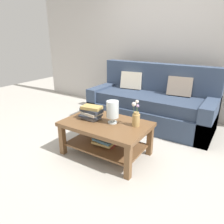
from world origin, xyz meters
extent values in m
plane|color=#B7B2A8|center=(0.00, 0.00, 0.00)|extent=(10.00, 10.00, 0.00)
cube|color=#BCB7B2|center=(0.00, 1.65, 1.35)|extent=(6.40, 0.12, 2.70)
cube|color=#384760|center=(0.05, 0.87, 0.18)|extent=(2.18, 0.90, 0.36)
cube|color=#324057|center=(0.05, 0.84, 0.46)|extent=(1.94, 0.74, 0.20)
cube|color=#384760|center=(0.05, 1.22, 0.71)|extent=(2.18, 0.20, 0.70)
cube|color=#384760|center=(-0.94, 0.87, 0.30)|extent=(0.20, 0.90, 0.60)
cube|color=#384760|center=(1.04, 0.87, 0.30)|extent=(0.20, 0.90, 0.60)
cube|color=beige|center=(-0.44, 1.08, 0.72)|extent=(0.42, 0.24, 0.34)
cube|color=gray|center=(0.48, 1.08, 0.72)|extent=(0.42, 0.22, 0.34)
cube|color=brown|center=(-0.03, -0.41, 0.44)|extent=(1.12, 0.73, 0.05)
cube|color=brown|center=(-0.53, -0.72, 0.21)|extent=(0.07, 0.07, 0.42)
cube|color=brown|center=(0.48, -0.72, 0.21)|extent=(0.07, 0.07, 0.42)
cube|color=brown|center=(-0.53, -0.11, 0.21)|extent=(0.07, 0.07, 0.42)
cube|color=brown|center=(0.48, -0.11, 0.21)|extent=(0.07, 0.07, 0.42)
cube|color=brown|center=(-0.03, -0.41, 0.14)|extent=(1.00, 0.61, 0.02)
cube|color=#993833|center=(-0.03, -0.40, 0.17)|extent=(0.29, 0.22, 0.03)
cube|color=tan|center=(-0.03, -0.46, 0.20)|extent=(0.29, 0.21, 0.03)
cube|color=#3D6075|center=(-0.03, -0.44, 0.23)|extent=(0.30, 0.22, 0.03)
cube|color=slate|center=(-0.28, -0.41, 0.49)|extent=(0.26, 0.19, 0.04)
cube|color=#2D333D|center=(-0.27, -0.42, 0.52)|extent=(0.30, 0.22, 0.02)
cube|color=beige|center=(-0.27, -0.42, 0.55)|extent=(0.26, 0.20, 0.04)
cube|color=#2D333D|center=(-0.27, -0.41, 0.59)|extent=(0.31, 0.19, 0.04)
cube|color=tan|center=(-0.26, -0.41, 0.63)|extent=(0.28, 0.20, 0.04)
cylinder|color=silver|center=(0.05, -0.37, 0.47)|extent=(0.12, 0.12, 0.02)
cylinder|color=silver|center=(0.05, -0.37, 0.51)|extent=(0.04, 0.04, 0.06)
cylinder|color=silver|center=(0.05, -0.37, 0.65)|extent=(0.16, 0.16, 0.22)
sphere|color=tan|center=(0.03, -0.37, 0.61)|extent=(0.06, 0.06, 0.06)
sphere|color=beige|center=(0.07, -0.36, 0.60)|extent=(0.05, 0.05, 0.05)
cylinder|color=tan|center=(0.35, -0.30, 0.54)|extent=(0.10, 0.10, 0.16)
cylinder|color=tan|center=(0.35, -0.30, 0.64)|extent=(0.07, 0.07, 0.03)
cylinder|color=#426638|center=(0.37, -0.30, 0.69)|extent=(0.01, 0.01, 0.07)
sphere|color=#B28CB7|center=(0.37, -0.30, 0.74)|extent=(0.04, 0.04, 0.04)
cylinder|color=#426638|center=(0.34, -0.26, 0.71)|extent=(0.01, 0.01, 0.11)
sphere|color=silver|center=(0.34, -0.26, 0.78)|extent=(0.04, 0.04, 0.04)
cylinder|color=#426638|center=(0.33, -0.33, 0.70)|extent=(0.01, 0.01, 0.09)
sphere|color=silver|center=(0.33, -0.33, 0.76)|extent=(0.05, 0.05, 0.05)
camera|label=1|loc=(1.41, -2.51, 1.55)|focal=33.81mm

